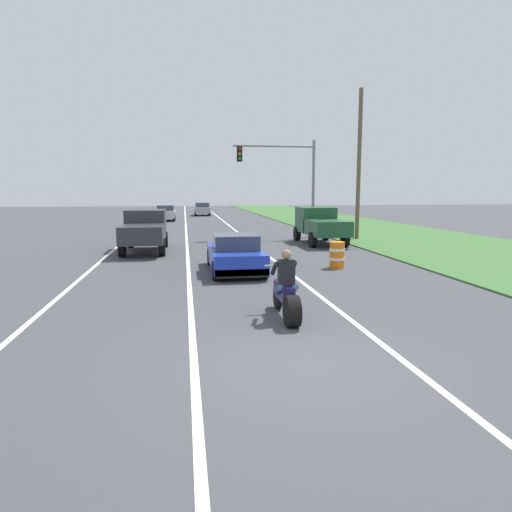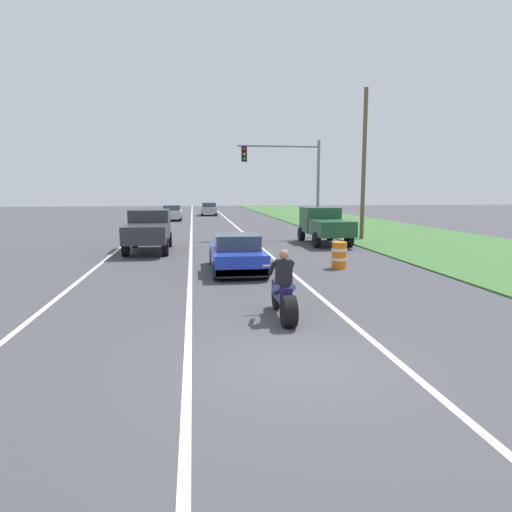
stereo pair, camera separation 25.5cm
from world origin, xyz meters
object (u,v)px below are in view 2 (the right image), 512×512
(motorcycle_with_rider, at_px, (284,294))
(traffic_light_mast_near, at_px, (293,172))
(pickup_truck_left_lane_dark_grey, at_px, (148,229))
(pickup_truck_right_shoulder_dark_green, at_px, (324,224))
(construction_barrel_nearest, at_px, (339,255))
(sports_car_blue, at_px, (237,254))
(distant_car_further_ahead, at_px, (209,209))
(distant_car_far_ahead, at_px, (172,213))

(motorcycle_with_rider, xyz_separation_m, traffic_light_mast_near, (4.16, 18.05, 3.44))
(pickup_truck_left_lane_dark_grey, height_order, pickup_truck_right_shoulder_dark_green, same)
(pickup_truck_right_shoulder_dark_green, distance_m, traffic_light_mast_near, 4.78)
(construction_barrel_nearest, bearing_deg, pickup_truck_left_lane_dark_grey, 142.37)
(sports_car_blue, xyz_separation_m, pickup_truck_left_lane_dark_grey, (-3.69, 6.04, 0.48))
(sports_car_blue, bearing_deg, distant_car_further_ahead, 89.53)
(pickup_truck_left_lane_dark_grey, bearing_deg, pickup_truck_right_shoulder_dark_green, 11.86)
(traffic_light_mast_near, bearing_deg, construction_barrel_nearest, -93.47)
(pickup_truck_left_lane_dark_grey, height_order, traffic_light_mast_near, traffic_light_mast_near)
(motorcycle_with_rider, height_order, pickup_truck_left_lane_dark_grey, pickup_truck_left_lane_dark_grey)
(motorcycle_with_rider, bearing_deg, distant_car_further_ahead, 90.20)
(pickup_truck_right_shoulder_dark_green, bearing_deg, sports_car_blue, -125.07)
(pickup_truck_left_lane_dark_grey, xyz_separation_m, distant_car_far_ahead, (0.13, 22.91, -0.33))
(motorcycle_with_rider, bearing_deg, pickup_truck_left_lane_dark_grey, 108.45)
(pickup_truck_left_lane_dark_grey, xyz_separation_m, distant_car_further_ahead, (4.00, 31.67, -0.33))
(construction_barrel_nearest, bearing_deg, traffic_light_mast_near, 86.53)
(pickup_truck_left_lane_dark_grey, distance_m, pickup_truck_right_shoulder_dark_green, 9.51)
(construction_barrel_nearest, relative_size, distant_car_far_ahead, 0.25)
(pickup_truck_left_lane_dark_grey, relative_size, pickup_truck_right_shoulder_dark_green, 1.00)
(distant_car_far_ahead, bearing_deg, pickup_truck_right_shoulder_dark_green, -66.36)
(pickup_truck_right_shoulder_dark_green, height_order, traffic_light_mast_near, traffic_light_mast_near)
(distant_car_far_ahead, xyz_separation_m, distant_car_further_ahead, (3.87, 8.76, 0.00))
(distant_car_far_ahead, height_order, distant_car_further_ahead, same)
(distant_car_further_ahead, bearing_deg, pickup_truck_right_shoulder_dark_green, -79.87)
(pickup_truck_left_lane_dark_grey, distance_m, traffic_light_mast_near, 10.44)
(motorcycle_with_rider, xyz_separation_m, distant_car_far_ahead, (-4.02, 35.36, 0.18))
(motorcycle_with_rider, relative_size, distant_car_further_ahead, 0.55)
(traffic_light_mast_near, xyz_separation_m, distant_car_far_ahead, (-8.18, 17.31, -3.26))
(motorcycle_with_rider, height_order, construction_barrel_nearest, motorcycle_with_rider)
(distant_car_further_ahead, bearing_deg, distant_car_far_ahead, -113.82)
(sports_car_blue, xyz_separation_m, distant_car_further_ahead, (0.31, 37.72, 0.14))
(motorcycle_with_rider, height_order, sports_car_blue, motorcycle_with_rider)
(sports_car_blue, height_order, distant_car_further_ahead, distant_car_further_ahead)
(motorcycle_with_rider, xyz_separation_m, construction_barrel_nearest, (3.46, 6.58, -0.09))
(construction_barrel_nearest, xyz_separation_m, distant_car_far_ahead, (-7.49, 28.78, 0.27))
(pickup_truck_right_shoulder_dark_green, relative_size, construction_barrel_nearest, 4.80)
(sports_car_blue, bearing_deg, traffic_light_mast_near, 68.35)
(sports_car_blue, bearing_deg, pickup_truck_left_lane_dark_grey, 121.41)
(construction_barrel_nearest, distance_m, distant_car_far_ahead, 29.74)
(pickup_truck_right_shoulder_dark_green, xyz_separation_m, distant_car_further_ahead, (-5.31, 29.72, -0.33))
(distant_car_far_ahead, bearing_deg, traffic_light_mast_near, -64.70)
(motorcycle_with_rider, bearing_deg, sports_car_blue, 94.14)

